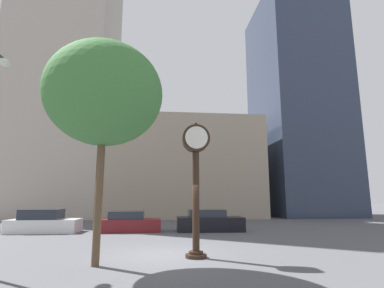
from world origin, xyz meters
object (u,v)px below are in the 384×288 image
(street_clock, at_px, (196,168))
(car_maroon, at_px, (129,223))
(car_black, at_px, (209,222))
(car_white, at_px, (44,223))
(bare_tree, at_px, (104,94))

(street_clock, relative_size, car_maroon, 1.25)
(car_black, bearing_deg, car_maroon, 179.47)
(car_white, distance_m, car_black, 10.11)
(street_clock, distance_m, car_black, 8.98)
(car_black, relative_size, bare_tree, 0.58)
(street_clock, xyz_separation_m, car_maroon, (-3.21, 8.55, -2.60))
(car_white, xyz_separation_m, car_black, (10.11, -0.24, -0.01))
(street_clock, relative_size, car_black, 1.16)
(car_maroon, bearing_deg, street_clock, -70.62)
(street_clock, height_order, car_maroon, street_clock)
(street_clock, distance_m, bare_tree, 4.08)
(street_clock, height_order, car_black, street_clock)
(car_black, bearing_deg, car_white, 179.64)
(car_white, bearing_deg, car_maroon, -0.71)
(car_white, bearing_deg, street_clock, -45.72)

